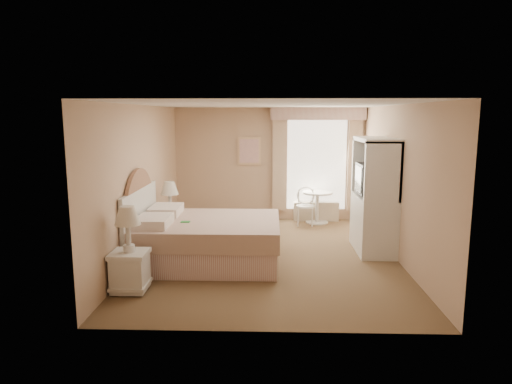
{
  "coord_description": "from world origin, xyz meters",
  "views": [
    {
      "loc": [
        0.03,
        -7.4,
        2.33
      ],
      "look_at": [
        -0.22,
        0.3,
        1.03
      ],
      "focal_mm": 32.0,
      "sensor_mm": 36.0,
      "label": 1
    }
  ],
  "objects_px": {
    "nightstand_near": "(130,260)",
    "nightstand_far": "(170,219)",
    "armoire": "(374,205)",
    "bed": "(199,238)",
    "cafe_chair": "(306,203)",
    "round_table": "(317,202)"
  },
  "relations": [
    {
      "from": "armoire",
      "to": "nightstand_near",
      "type": "bearing_deg",
      "value": -151.58
    },
    {
      "from": "nightstand_near",
      "to": "nightstand_far",
      "type": "distance_m",
      "value": 2.5
    },
    {
      "from": "nightstand_far",
      "to": "round_table",
      "type": "relative_size",
      "value": 1.61
    },
    {
      "from": "round_table",
      "to": "nightstand_near",
      "type": "bearing_deg",
      "value": -125.54
    },
    {
      "from": "armoire",
      "to": "round_table",
      "type": "bearing_deg",
      "value": 110.26
    },
    {
      "from": "nightstand_far",
      "to": "cafe_chair",
      "type": "bearing_deg",
      "value": 27.92
    },
    {
      "from": "round_table",
      "to": "armoire",
      "type": "relative_size",
      "value": 0.35
    },
    {
      "from": "nightstand_near",
      "to": "round_table",
      "type": "bearing_deg",
      "value": 54.46
    },
    {
      "from": "round_table",
      "to": "cafe_chair",
      "type": "xyz_separation_m",
      "value": [
        -0.27,
        -0.16,
        0.01
      ]
    },
    {
      "from": "bed",
      "to": "nightstand_far",
      "type": "height_order",
      "value": "bed"
    },
    {
      "from": "nightstand_far",
      "to": "nightstand_near",
      "type": "bearing_deg",
      "value": -90.0
    },
    {
      "from": "bed",
      "to": "nightstand_near",
      "type": "distance_m",
      "value": 1.47
    },
    {
      "from": "nightstand_near",
      "to": "nightstand_far",
      "type": "relative_size",
      "value": 1.03
    },
    {
      "from": "bed",
      "to": "armoire",
      "type": "relative_size",
      "value": 1.19
    },
    {
      "from": "nightstand_far",
      "to": "round_table",
      "type": "xyz_separation_m",
      "value": [
        2.89,
        1.55,
        0.04
      ]
    },
    {
      "from": "nightstand_near",
      "to": "armoire",
      "type": "height_order",
      "value": "armoire"
    },
    {
      "from": "bed",
      "to": "armoire",
      "type": "height_order",
      "value": "armoire"
    },
    {
      "from": "bed",
      "to": "round_table",
      "type": "height_order",
      "value": "bed"
    },
    {
      "from": "bed",
      "to": "nightstand_near",
      "type": "bearing_deg",
      "value": -119.69
    },
    {
      "from": "nightstand_far",
      "to": "bed",
      "type": "bearing_deg",
      "value": -59.11
    },
    {
      "from": "bed",
      "to": "cafe_chair",
      "type": "distance_m",
      "value": 3.23
    },
    {
      "from": "bed",
      "to": "nightstand_far",
      "type": "bearing_deg",
      "value": 120.89
    }
  ]
}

